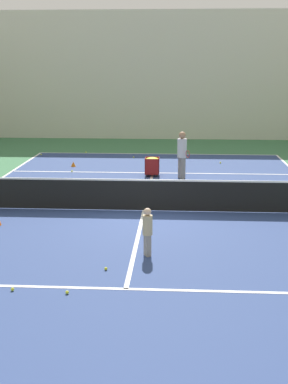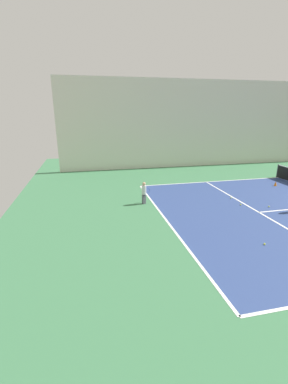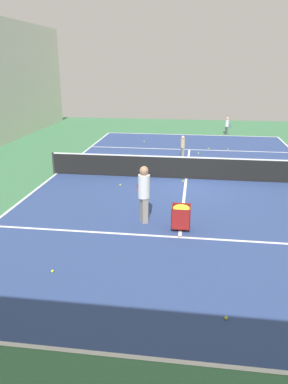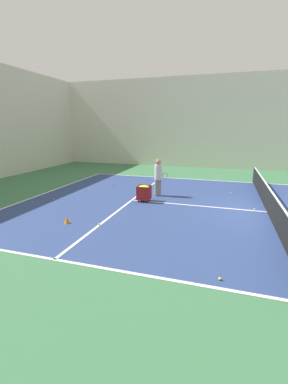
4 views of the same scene
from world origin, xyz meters
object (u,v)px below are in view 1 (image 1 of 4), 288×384
child_midcourt (147,229)px  training_cone_0 (73,164)px  tennis_net (144,195)px  ball_cart (152,163)px  coach_at_net (182,152)px

child_midcourt → training_cone_0: child_midcourt is taller
tennis_net → child_midcourt: (0.31, -3.81, 0.15)m
ball_cart → training_cone_0: 3.87m
tennis_net → child_midcourt: child_midcourt is taller
coach_at_net → ball_cart: bearing=-135.1°
tennis_net → ball_cart: tennis_net is taller
coach_at_net → child_midcourt: bearing=-33.5°
coach_at_net → training_cone_0: size_ratio=8.22×
tennis_net → child_midcourt: 3.83m
child_midcourt → training_cone_0: 11.30m
tennis_net → ball_cart: 5.10m
child_midcourt → training_cone_0: bearing=-10.4°
child_midcourt → ball_cart: bearing=-27.8°
child_midcourt → ball_cart: size_ratio=1.53×
coach_at_net → ball_cart: (-1.14, 0.35, -0.50)m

